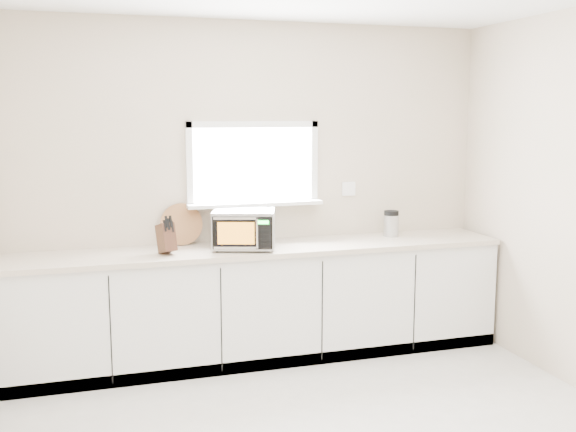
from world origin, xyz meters
name	(u,v)px	position (x,y,z in m)	size (l,w,h in m)	color
back_wall	(253,187)	(0.00, 2.00, 1.36)	(4.00, 0.17, 2.70)	beige
cabinets	(263,305)	(0.00, 1.70, 0.44)	(3.92, 0.60, 0.88)	silver
countertop	(263,249)	(0.00, 1.69, 0.90)	(3.92, 0.64, 0.04)	beige
microwave	(244,229)	(-0.16, 1.64, 1.08)	(0.55, 0.49, 0.30)	black
knife_block	(166,237)	(-0.76, 1.62, 1.05)	(0.15, 0.22, 0.30)	#442918
cutting_board	(181,224)	(-0.60, 1.94, 1.09)	(0.34, 0.34, 0.02)	#A0713E
coffee_grinder	(391,223)	(1.17, 1.80, 1.03)	(0.13, 0.13, 0.23)	#AAACB1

